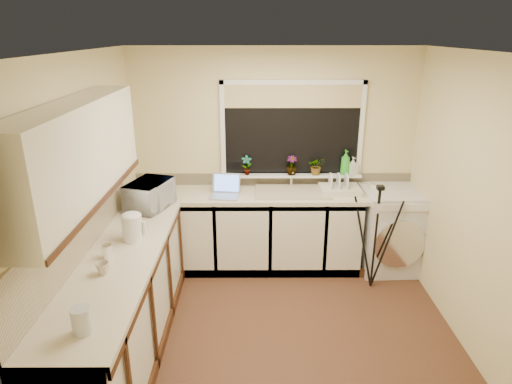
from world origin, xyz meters
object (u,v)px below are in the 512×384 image
(microwave, at_px, (150,195))
(cup_left, at_px, (103,268))
(tripod, at_px, (375,238))
(plant_a, at_px, (247,165))
(cup_back, at_px, (376,188))
(laptop, at_px, (225,190))
(soap_bottle_green, at_px, (345,162))
(washing_machine, at_px, (390,229))
(kettle, at_px, (132,228))
(soap_bottle_clear, at_px, (353,166))
(plant_d, at_px, (317,166))
(steel_jar, at_px, (107,251))
(glass_jug, at_px, (81,321))
(dish_rack, at_px, (340,190))
(plant_c, at_px, (292,165))

(microwave, height_order, cup_left, microwave)
(tripod, distance_m, plant_a, 1.61)
(cup_back, bearing_deg, laptop, -177.87)
(tripod, height_order, soap_bottle_green, soap_bottle_green)
(washing_machine, height_order, kettle, kettle)
(laptop, bearing_deg, microwave, -147.76)
(kettle, height_order, soap_bottle_clear, soap_bottle_clear)
(kettle, xyz_separation_m, soap_bottle_clear, (2.16, 1.37, 0.14))
(kettle, distance_m, plant_d, 2.23)
(steel_jar, distance_m, soap_bottle_green, 2.78)
(cup_back, bearing_deg, soap_bottle_green, 145.64)
(glass_jug, distance_m, microwave, 1.99)
(laptop, distance_m, glass_jug, 2.45)
(kettle, height_order, tripod, tripod)
(kettle, bearing_deg, tripod, 16.93)
(plant_d, bearing_deg, cup_left, -133.37)
(soap_bottle_clear, bearing_deg, cup_back, -41.94)
(tripod, xyz_separation_m, steel_jar, (-2.42, -1.01, 0.38))
(dish_rack, relative_size, microwave, 0.88)
(microwave, bearing_deg, laptop, -47.11)
(plant_c, distance_m, soap_bottle_clear, 0.69)
(soap_bottle_green, bearing_deg, cup_left, -137.94)
(dish_rack, relative_size, cup_left, 4.41)
(plant_c, relative_size, cup_back, 1.61)
(glass_jug, height_order, plant_a, plant_a)
(soap_bottle_green, distance_m, soap_bottle_clear, 0.09)
(plant_a, relative_size, plant_c, 1.03)
(soap_bottle_green, bearing_deg, cup_back, -34.36)
(plant_a, xyz_separation_m, plant_d, (0.79, 0.01, -0.01))
(washing_machine, bearing_deg, kettle, -158.49)
(dish_rack, xyz_separation_m, cup_back, (0.40, -0.02, 0.02))
(tripod, height_order, soap_bottle_clear, soap_bottle_clear)
(dish_rack, bearing_deg, steel_jar, -144.81)
(dish_rack, relative_size, glass_jug, 2.61)
(plant_c, xyz_separation_m, soap_bottle_green, (0.61, 0.01, 0.03))
(plant_a, xyz_separation_m, cup_back, (1.44, -0.20, -0.21))
(washing_machine, height_order, plant_c, plant_c)
(dish_rack, bearing_deg, soap_bottle_green, 66.78)
(glass_jug, distance_m, cup_back, 3.38)
(plant_c, height_order, soap_bottle_green, soap_bottle_green)
(soap_bottle_clear, bearing_deg, washing_machine, -28.90)
(dish_rack, xyz_separation_m, tripod, (0.31, -0.48, -0.36))
(steel_jar, relative_size, plant_a, 0.49)
(steel_jar, bearing_deg, cup_left, -79.94)
(steel_jar, xyz_separation_m, microwave, (0.10, 1.06, 0.08))
(glass_jug, height_order, cup_left, glass_jug)
(tripod, bearing_deg, steel_jar, -170.62)
(cup_back, bearing_deg, plant_d, 162.21)
(plant_d, bearing_deg, cup_back, -17.79)
(cup_left, bearing_deg, steel_jar, 100.06)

